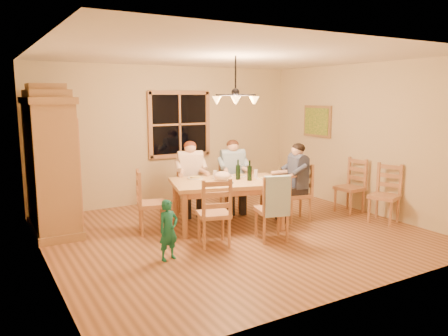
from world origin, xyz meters
TOP-DOWN VIEW (x-y plane):
  - floor at (0.00, 0.00)m, footprint 5.50×5.50m
  - ceiling at (0.00, 0.00)m, footprint 5.50×5.00m
  - wall_back at (0.00, 2.50)m, footprint 5.50×0.02m
  - wall_left at (-2.75, 0.00)m, footprint 0.02×5.00m
  - wall_right at (2.75, 0.00)m, footprint 0.02×5.00m
  - window at (0.20, 2.47)m, footprint 1.30×0.06m
  - painting at (2.71, 1.20)m, footprint 0.06×0.78m
  - chandelier at (-0.00, 0.00)m, footprint 0.77×0.68m
  - armoire at (-2.42, 1.49)m, footprint 0.66×1.40m
  - dining_table at (0.08, 0.37)m, footprint 1.98×1.49m
  - chair_far_left at (-0.14, 1.29)m, footprint 0.53×0.52m
  - chair_far_right at (0.62, 1.09)m, footprint 0.53×0.52m
  - chair_near_left at (-0.56, -0.33)m, footprint 0.53×0.52m
  - chair_near_right at (0.30, -0.55)m, footprint 0.53×0.52m
  - chair_end_left at (-1.11, 0.68)m, footprint 0.52×0.53m
  - chair_end_right at (1.27, 0.06)m, footprint 0.52×0.53m
  - adult_woman at (-0.14, 1.29)m, footprint 0.47×0.50m
  - adult_plaid_man at (0.62, 1.09)m, footprint 0.47×0.50m
  - adult_slate_man at (1.27, 0.06)m, footprint 0.50×0.47m
  - towel at (0.25, -0.73)m, footprint 0.39×0.19m
  - wine_bottle_a at (0.28, 0.36)m, footprint 0.08×0.08m
  - wine_bottle_b at (0.39, 0.19)m, footprint 0.08×0.08m
  - plate_woman at (-0.30, 0.78)m, footprint 0.26×0.26m
  - plate_plaid at (0.42, 0.58)m, footprint 0.26×0.26m
  - plate_slate at (0.67, 0.19)m, footprint 0.26×0.26m
  - wine_glass_a at (-0.02, 0.60)m, footprint 0.06×0.06m
  - wine_glass_b at (0.62, 0.34)m, footprint 0.06×0.06m
  - cap at (0.58, -0.07)m, footprint 0.20×0.20m
  - napkin at (-0.06, 0.17)m, footprint 0.21×0.18m
  - cloth_bundle at (0.00, 0.40)m, footprint 0.28×0.22m
  - child at (-1.34, -0.53)m, footprint 0.33×0.26m
  - chair_spare_front at (2.45, -0.79)m, footprint 0.54×0.55m
  - chair_spare_back at (2.45, -0.02)m, footprint 0.44×0.46m

SIDE VIEW (x-z plane):
  - floor at x=0.00m, z-range 0.00..0.00m
  - chair_far_left at x=-0.14m, z-range -0.19..0.80m
  - chair_far_right at x=0.62m, z-range -0.19..0.80m
  - chair_near_left at x=-0.56m, z-range -0.19..0.80m
  - chair_near_right at x=0.30m, z-range -0.19..0.80m
  - chair_end_left at x=-1.11m, z-range -0.19..0.80m
  - chair_end_right at x=1.27m, z-range -0.19..0.80m
  - chair_spare_front at x=2.45m, z-range -0.19..0.80m
  - chair_spare_back at x=2.45m, z-range -0.19..0.80m
  - child at x=-1.34m, z-range 0.00..0.80m
  - dining_table at x=0.08m, z-range 0.28..1.04m
  - towel at x=0.25m, z-range 0.41..0.99m
  - plate_woman at x=-0.30m, z-range 0.76..0.78m
  - plate_plaid at x=0.42m, z-range 0.76..0.78m
  - plate_slate at x=0.67m, z-range 0.76..0.78m
  - napkin at x=-0.06m, z-range 0.76..0.79m
  - cap at x=0.58m, z-range 0.76..0.87m
  - wine_glass_a at x=-0.02m, z-range 0.76..0.90m
  - wine_glass_b at x=0.62m, z-range 0.76..0.90m
  - cloth_bundle at x=0.00m, z-range 0.76..0.91m
  - adult_woman at x=-0.14m, z-range 0.40..1.28m
  - adult_plaid_man at x=0.62m, z-range 0.40..1.28m
  - adult_slate_man at x=1.27m, z-range 0.40..1.28m
  - wine_bottle_a at x=0.28m, z-range 0.76..1.09m
  - wine_bottle_b at x=0.39m, z-range 0.76..1.09m
  - armoire at x=-2.42m, z-range -0.09..2.21m
  - wall_back at x=0.00m, z-range 0.00..2.70m
  - wall_left at x=-2.75m, z-range 0.00..2.70m
  - wall_right at x=2.75m, z-range 0.00..2.70m
  - window at x=0.20m, z-range 0.90..2.20m
  - painting at x=2.71m, z-range 1.28..1.92m
  - chandelier at x=0.00m, z-range 1.72..2.43m
  - ceiling at x=0.00m, z-range 2.69..2.71m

